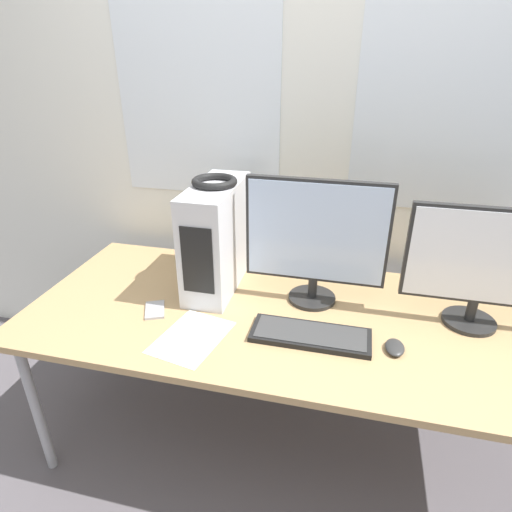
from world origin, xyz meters
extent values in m
cube|color=silver|center=(0.00, 1.03, 1.35)|extent=(8.00, 0.06, 2.70)
cube|color=white|center=(-0.55, 1.00, 1.51)|extent=(0.78, 0.01, 1.03)
cube|color=white|center=(0.55, 1.00, 1.51)|extent=(0.78, 0.01, 1.03)
cube|color=tan|center=(0.00, 0.45, 0.69)|extent=(2.10, 0.90, 0.03)
cylinder|color=#99999E|center=(-0.97, 0.08, 0.34)|extent=(0.04, 0.04, 0.68)
cylinder|color=#99999E|center=(-0.97, 0.82, 0.34)|extent=(0.04, 0.04, 0.68)
cylinder|color=#99999E|center=(0.97, 0.82, 0.34)|extent=(0.04, 0.04, 0.68)
cube|color=silver|center=(-0.35, 0.61, 0.93)|extent=(0.18, 0.47, 0.45)
cube|color=black|center=(-0.35, 0.38, 0.93)|extent=(0.12, 0.00, 0.27)
torus|color=black|center=(-0.35, 0.61, 1.17)|extent=(0.18, 0.18, 0.03)
cylinder|color=black|center=(0.07, 0.58, 0.72)|extent=(0.19, 0.19, 0.02)
cylinder|color=black|center=(0.07, 0.58, 0.77)|extent=(0.04, 0.04, 0.09)
cube|color=black|center=(0.07, 0.58, 1.01)|extent=(0.55, 0.03, 0.42)
cube|color=silver|center=(0.07, 0.56, 1.01)|extent=(0.53, 0.00, 0.39)
cylinder|color=black|center=(0.67, 0.55, 0.72)|extent=(0.19, 0.19, 0.02)
cylinder|color=black|center=(0.67, 0.55, 0.77)|extent=(0.04, 0.04, 0.09)
cube|color=black|center=(0.67, 0.55, 0.99)|extent=(0.54, 0.03, 0.37)
cube|color=white|center=(0.67, 0.53, 0.99)|extent=(0.52, 0.00, 0.34)
cube|color=black|center=(0.10, 0.31, 0.72)|extent=(0.43, 0.16, 0.02)
cube|color=#383838|center=(0.10, 0.31, 0.73)|extent=(0.40, 0.14, 0.00)
ellipsoid|color=#2D2D2D|center=(0.39, 0.31, 0.72)|extent=(0.07, 0.10, 0.02)
cube|color=#99999E|center=(-0.53, 0.34, 0.71)|extent=(0.12, 0.14, 0.01)
cube|color=white|center=(-0.32, 0.21, 0.71)|extent=(0.27, 0.33, 0.00)
camera|label=1|loc=(0.20, -0.96, 1.65)|focal=30.00mm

